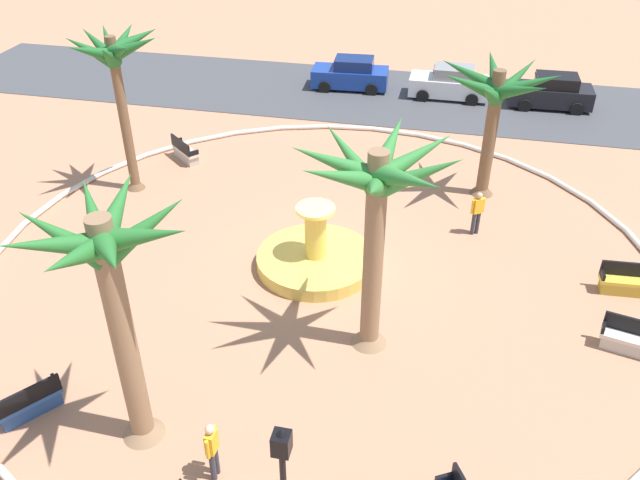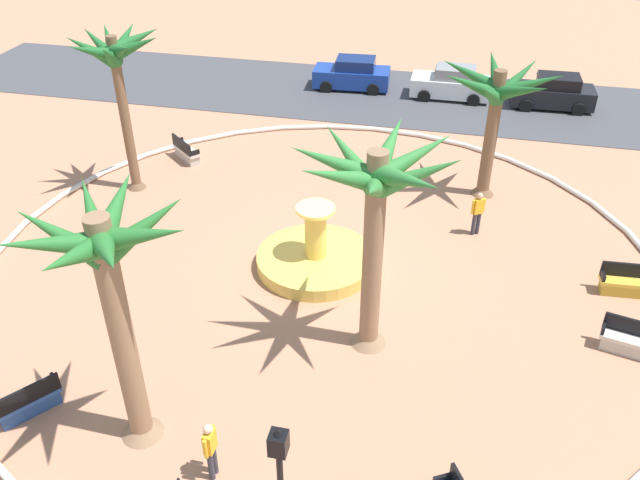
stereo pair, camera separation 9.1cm
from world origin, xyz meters
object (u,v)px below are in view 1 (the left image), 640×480
Objects in this scene: palm_tree_near_fountain at (377,201)px; palm_tree_far_side at (115,63)px; bench_west at (185,153)px; palm_tree_mid_plaza at (110,278)px; parked_car_leftmost at (351,74)px; bench_southwest at (29,404)px; parked_car_third at (551,92)px; bench_north at (626,283)px; parked_car_second at (450,83)px; person_cyclist_photo at (477,211)px; fountain at (316,258)px; bench_southeast at (630,341)px; person_cyclist_helmet at (212,448)px; palm_tree_by_curb at (496,98)px.

palm_tree_far_side reaches higher than palm_tree_near_fountain.
palm_tree_near_fountain is 4.06× the size of bench_west.
palm_tree_mid_plaza is 24.42m from parked_car_leftmost.
parked_car_third is at bearing 59.46° from bench_southwest.
bench_southwest is (2.63, -11.38, -4.73)m from palm_tree_far_side.
bench_west is (-4.66, 14.13, -4.38)m from palm_tree_mid_plaza.
bench_southwest is 0.39× the size of parked_car_third.
palm_tree_mid_plaza is at bearing -145.36° from bench_north.
palm_tree_near_fountain is 3.94× the size of bench_southwest.
palm_tree_mid_plaza is 4.06× the size of bench_southwest.
parked_car_second is (8.95, 23.87, 0.43)m from bench_southwest.
palm_tree_near_fountain is at bearing -78.16° from parked_car_leftmost.
parked_car_leftmost is (-6.88, 13.19, -0.15)m from person_cyclist_photo.
bench_north is 17.46m from bench_southwest.
bench_west is 0.95× the size of bench_north.
parked_car_second reaches higher than bench_southwest.
fountain is at bearing -24.11° from palm_tree_far_side.
palm_tree_near_fountain is 20.59m from parked_car_third.
parked_car_third reaches higher than bench_west.
bench_southeast is 16.01m from bench_southwest.
parked_car_third reaches higher than bench_southeast.
bench_west is at bearing 114.50° from person_cyclist_helmet.
bench_west is 0.38× the size of parked_car_third.
parked_car_second is at bearing 108.31° from bench_southeast.
bench_north is 1.03× the size of bench_southwest.
palm_tree_near_fountain reaches higher than parked_car_third.
bench_north is 13.70m from person_cyclist_helmet.
fountain is 0.74× the size of palm_tree_by_curb.
parked_car_second is (3.41, 16.15, 0.46)m from fountain.
parked_car_third is (10.25, -0.39, 0.00)m from parked_car_leftmost.
bench_north is (7.42, 4.04, -4.31)m from palm_tree_near_fountain.
palm_tree_mid_plaza is at bearing 160.81° from person_cyclist_helmet.
fountain is at bearing -83.69° from parked_car_leftmost.
palm_tree_mid_plaza is 15.52m from bench_north.
palm_tree_near_fountain is 1.54× the size of parked_car_third.
parked_car_second is at bearing 97.30° from person_cyclist_photo.
bench_southwest is (-3.02, -0.00, -4.38)m from palm_tree_mid_plaza.
palm_tree_near_fountain is 3.84× the size of bench_north.
person_cyclist_helmet is 0.41× the size of parked_car_third.
palm_tree_by_curb is at bearing 10.71° from palm_tree_far_side.
palm_tree_by_curb is at bearing 72.70° from palm_tree_near_fountain.
palm_tree_far_side reaches higher than bench_west.
bench_southeast is at bearing 9.94° from palm_tree_near_fountain.
person_cyclist_helmet is (5.13, -0.73, 0.58)m from bench_southwest.
palm_tree_mid_plaza is at bearing -124.87° from person_cyclist_photo.
bench_southeast is (7.12, 1.25, -4.31)m from palm_tree_near_fountain.
bench_southeast is 18.06m from parked_car_third.
palm_tree_near_fountain is 9.98m from palm_tree_by_curb.
bench_southeast is at bearing -26.98° from bench_west.
palm_tree_far_side is 3.98× the size of bench_southwest.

